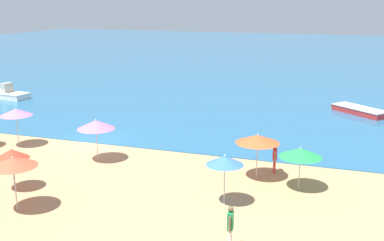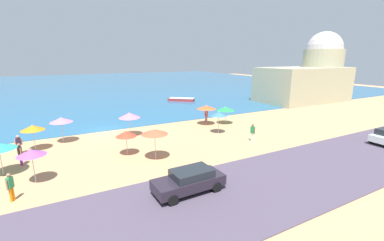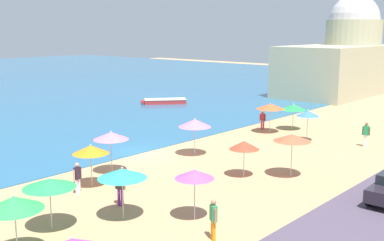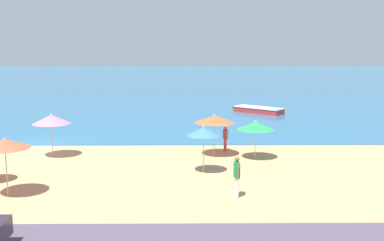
{
  "view_description": "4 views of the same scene",
  "coord_description": "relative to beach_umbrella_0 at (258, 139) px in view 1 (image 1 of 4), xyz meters",
  "views": [
    {
      "loc": [
        16.25,
        -27.11,
        9.38
      ],
      "look_at": [
        6.83,
        0.59,
        1.99
      ],
      "focal_mm": 45.0,
      "sensor_mm": 36.0,
      "label": 1
    },
    {
      "loc": [
        -4.59,
        -29.29,
        8.13
      ],
      "look_at": [
        9.39,
        -3.48,
        0.92
      ],
      "focal_mm": 24.0,
      "sensor_mm": 36.0,
      "label": 2
    },
    {
      "loc": [
        -21.64,
        -24.08,
        8.46
      ],
      "look_at": [
        5.96,
        0.59,
        1.4
      ],
      "focal_mm": 45.0,
      "sensor_mm": 36.0,
      "label": 3
    },
    {
      "loc": [
        10.1,
        -30.97,
        6.67
      ],
      "look_at": [
        10.41,
        1.01,
        1.5
      ],
      "focal_mm": 45.0,
      "sensor_mm": 36.0,
      "label": 4
    }
  ],
  "objects": [
    {
      "name": "ground_plane",
      "position": [
        -11.69,
        2.94,
        -2.22
      ],
      "size": [
        160.0,
        160.0,
        0.0
      ],
      "primitive_type": "plane",
      "color": "tan"
    },
    {
      "name": "sea",
      "position": [
        -11.69,
        57.94,
        -2.19
      ],
      "size": [
        150.0,
        110.0,
        0.05
      ],
      "primitive_type": "cube",
      "color": "#26618B",
      "rests_on": "ground_plane"
    },
    {
      "name": "beach_umbrella_0",
      "position": [
        0.0,
        0.0,
        0.0
      ],
      "size": [
        2.33,
        2.33,
        2.5
      ],
      "color": "#B2B2B7",
      "rests_on": "ground_plane"
    },
    {
      "name": "beach_umbrella_1",
      "position": [
        -15.96,
        0.78,
        0.07
      ],
      "size": [
        2.09,
        2.09,
        2.58
      ],
      "color": "#B2B2B7",
      "rests_on": "ground_plane"
    },
    {
      "name": "beach_umbrella_3",
      "position": [
        2.33,
        -0.79,
        -0.26
      ],
      "size": [
        2.14,
        2.14,
        2.25
      ],
      "color": "#B2B2B7",
      "rests_on": "ground_plane"
    },
    {
      "name": "beach_umbrella_4",
      "position": [
        -11.31,
        -5.48,
        -0.32
      ],
      "size": [
        1.73,
        1.73,
        2.21
      ],
      "color": "#B2B2B7",
      "rests_on": "ground_plane"
    },
    {
      "name": "beach_umbrella_5",
      "position": [
        -0.77,
        -3.81,
        -0.04
      ],
      "size": [
        1.74,
        1.74,
        2.47
      ],
      "color": "#B2B2B7",
      "rests_on": "ground_plane"
    },
    {
      "name": "beach_umbrella_9",
      "position": [
        -9.51,
        -7.55,
        0.13
      ],
      "size": [
        2.16,
        2.16,
        2.62
      ],
      "color": "#B2B2B7",
      "rests_on": "ground_plane"
    },
    {
      "name": "beach_umbrella_10",
      "position": [
        -9.57,
        -0.15,
        0.02
      ],
      "size": [
        2.2,
        2.2,
        2.57
      ],
      "color": "#B2B2B7",
      "rests_on": "ground_plane"
    },
    {
      "name": "bather_0",
      "position": [
        0.76,
        1.23,
        -1.3
      ],
      "size": [
        0.29,
        0.56,
        1.64
      ],
      "color": "#E54647",
      "rests_on": "ground_plane"
    },
    {
      "name": "bather_2",
      "position": [
        0.55,
        -7.84,
        -1.19
      ],
      "size": [
        0.27,
        0.57,
        1.82
      ],
      "color": "white",
      "rests_on": "ground_plane"
    },
    {
      "name": "skiff_nearshore",
      "position": [
        5.21,
        17.52,
        -1.89
      ],
      "size": [
        4.73,
        4.29,
        0.55
      ],
      "color": "#AD2C2A",
      "rests_on": "sea"
    },
    {
      "name": "skiff_offshore",
      "position": [
        -27.73,
        13.57,
        -1.81
      ],
      "size": [
        5.99,
        2.61,
        1.48
      ],
      "color": "silver",
      "rests_on": "sea"
    }
  ]
}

